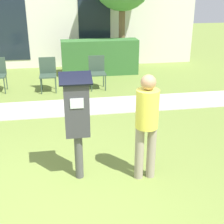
% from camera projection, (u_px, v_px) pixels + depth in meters
% --- Properties ---
extents(ground_plane, '(40.00, 40.00, 0.00)m').
position_uv_depth(ground_plane, '(57.00, 207.00, 4.06)').
color(ground_plane, olive).
extents(sidewalk, '(12.00, 1.10, 0.02)m').
position_uv_depth(sidewalk, '(56.00, 108.00, 7.29)').
color(sidewalk, '#B7B2A8').
rests_on(sidewalk, ground).
extents(building_facade, '(10.00, 0.26, 3.20)m').
position_uv_depth(building_facade, '(53.00, 20.00, 10.55)').
color(building_facade, silver).
rests_on(building_facade, ground).
extents(parking_meter, '(0.44, 0.31, 1.59)m').
position_uv_depth(parking_meter, '(77.00, 114.00, 4.31)').
color(parking_meter, '#4C4C4C').
rests_on(parking_meter, ground).
extents(person_standing, '(0.32, 0.32, 1.58)m').
position_uv_depth(person_standing, '(147.00, 120.00, 4.35)').
color(person_standing, gray).
rests_on(person_standing, ground).
extents(outdoor_chair_middle, '(0.44, 0.44, 0.90)m').
position_uv_depth(outdoor_chair_middle, '(48.00, 72.00, 8.36)').
color(outdoor_chair_middle, '#334738').
rests_on(outdoor_chair_middle, ground).
extents(outdoor_chair_right, '(0.44, 0.44, 0.90)m').
position_uv_depth(outdoor_chair_right, '(97.00, 70.00, 8.57)').
color(outdoor_chair_right, '#334738').
rests_on(outdoor_chair_right, ground).
extents(hedge_row, '(2.42, 0.60, 1.10)m').
position_uv_depth(hedge_row, '(100.00, 57.00, 9.95)').
color(hedge_row, '#33662D').
rests_on(hedge_row, ground).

